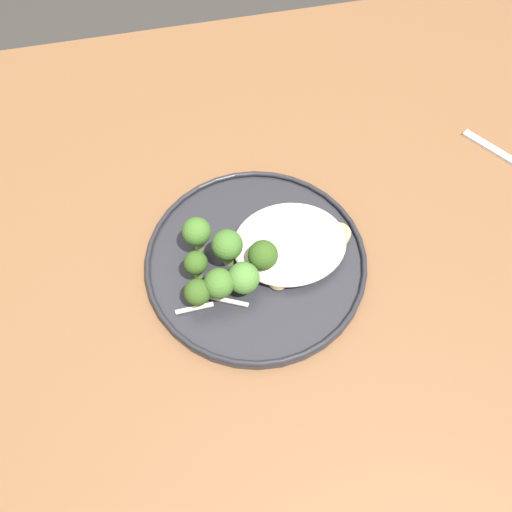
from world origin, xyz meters
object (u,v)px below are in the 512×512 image
at_px(broccoli_floret_beside_noodles, 197,232).
at_px(seared_scallop_rear_pale, 282,263).
at_px(broccoli_floret_center_pile, 243,278).
at_px(broccoli_floret_left_leaning, 196,264).
at_px(broccoli_floret_split_head, 221,283).
at_px(broccoli_floret_front_edge, 198,293).
at_px(dinner_plate, 256,260).
at_px(seared_scallop_center_golden, 339,234).
at_px(seared_scallop_tilted_round, 278,279).
at_px(broccoli_floret_tall_stalk, 227,246).
at_px(seared_scallop_on_noodles, 289,244).
at_px(broccoli_floret_small_sprig, 263,256).

bearing_deg(broccoli_floret_beside_noodles, seared_scallop_rear_pale, -26.72).
bearing_deg(broccoli_floret_beside_noodles, broccoli_floret_center_pile, -58.09).
bearing_deg(broccoli_floret_left_leaning, broccoli_floret_split_head, -51.74).
distance_m(seared_scallop_rear_pale, broccoli_floret_beside_noodles, 0.12).
relative_size(broccoli_floret_center_pile, broccoli_floret_front_edge, 1.12).
bearing_deg(broccoli_floret_front_edge, dinner_plate, 28.61).
xyz_separation_m(dinner_plate, broccoli_floret_split_head, (-0.05, -0.04, 0.03)).
relative_size(seared_scallop_rear_pale, seared_scallop_center_golden, 1.08).
height_order(dinner_plate, seared_scallop_tilted_round, seared_scallop_tilted_round).
height_order(broccoli_floret_tall_stalk, broccoli_floret_front_edge, broccoli_floret_tall_stalk).
xyz_separation_m(seared_scallop_rear_pale, seared_scallop_center_golden, (0.08, 0.03, 0.00)).
bearing_deg(broccoli_floret_front_edge, broccoli_floret_split_head, 7.38).
distance_m(seared_scallop_on_noodles, seared_scallop_tilted_round, 0.05).
height_order(broccoli_floret_left_leaning, broccoli_floret_small_sprig, broccoli_floret_small_sprig).
xyz_separation_m(broccoli_floret_left_leaning, broccoli_floret_front_edge, (-0.00, -0.04, -0.01)).
relative_size(seared_scallop_tilted_round, broccoli_floret_small_sprig, 0.46).
bearing_deg(broccoli_floret_front_edge, broccoli_floret_small_sprig, 18.28).
bearing_deg(seared_scallop_center_golden, broccoli_floret_left_leaning, -174.81).
bearing_deg(seared_scallop_rear_pale, seared_scallop_on_noodles, 58.83).
distance_m(seared_scallop_on_noodles, broccoli_floret_front_edge, 0.14).
distance_m(seared_scallop_tilted_round, broccoli_floret_left_leaning, 0.11).
relative_size(seared_scallop_tilted_round, broccoli_floret_left_leaning, 0.50).
bearing_deg(seared_scallop_on_noodles, seared_scallop_rear_pale, -121.17).
distance_m(seared_scallop_on_noodles, broccoli_floret_tall_stalk, 0.09).
relative_size(seared_scallop_tilted_round, broccoli_floret_tall_stalk, 0.42).
height_order(seared_scallop_tilted_round, broccoli_floret_left_leaning, broccoli_floret_left_leaning).
bearing_deg(broccoli_floret_left_leaning, seared_scallop_on_noodles, 7.74).
distance_m(seared_scallop_on_noodles, broccoli_floret_left_leaning, 0.13).
bearing_deg(broccoli_floret_beside_noodles, seared_scallop_center_golden, -7.66).
height_order(seared_scallop_tilted_round, broccoli_floret_beside_noodles, broccoli_floret_beside_noodles).
distance_m(seared_scallop_tilted_round, broccoli_floret_front_edge, 0.10).
height_order(seared_scallop_center_golden, broccoli_floret_left_leaning, broccoli_floret_left_leaning).
xyz_separation_m(broccoli_floret_left_leaning, broccoli_floret_split_head, (0.03, -0.03, -0.00)).
height_order(seared_scallop_on_noodles, broccoli_floret_center_pile, broccoli_floret_center_pile).
bearing_deg(broccoli_floret_small_sprig, broccoli_floret_left_leaning, 175.02).
distance_m(dinner_plate, seared_scallop_tilted_round, 0.05).
xyz_separation_m(seared_scallop_on_noodles, seared_scallop_center_golden, (0.07, 0.00, -0.00)).
bearing_deg(seared_scallop_tilted_round, seared_scallop_rear_pale, 64.08).
distance_m(broccoli_floret_left_leaning, broccoli_floret_beside_noodles, 0.04).
height_order(seared_scallop_rear_pale, broccoli_floret_center_pile, broccoli_floret_center_pile).
bearing_deg(broccoli_floret_beside_noodles, broccoli_floret_small_sprig, -33.42).
bearing_deg(broccoli_floret_tall_stalk, seared_scallop_rear_pale, -18.54).
distance_m(broccoli_floret_center_pile, broccoli_floret_front_edge, 0.06).
height_order(broccoli_floret_left_leaning, broccoli_floret_center_pile, same).
bearing_deg(broccoli_floret_front_edge, seared_scallop_tilted_round, 3.27).
relative_size(seared_scallop_tilted_round, broccoli_floret_front_edge, 0.56).
height_order(broccoli_floret_left_leaning, broccoli_floret_split_head, same).
bearing_deg(seared_scallop_rear_pale, seared_scallop_center_golden, 17.12).
distance_m(dinner_plate, broccoli_floret_small_sprig, 0.04).
relative_size(broccoli_floret_tall_stalk, broccoli_floret_front_edge, 1.33).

